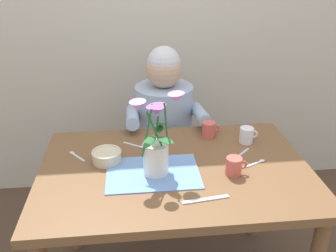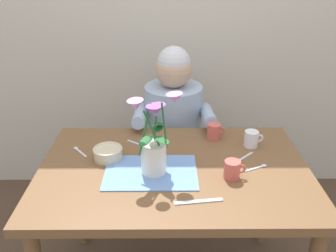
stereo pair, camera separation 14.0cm
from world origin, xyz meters
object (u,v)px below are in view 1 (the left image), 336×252
(ceramic_mug, at_px, (209,129))
(tea_cup, at_px, (234,166))
(seated_person, at_px, (164,138))
(coffee_cup, at_px, (247,135))
(ceramic_bowl, at_px, (107,156))
(dinner_knife, at_px, (206,199))
(flower_vase, at_px, (156,142))

(ceramic_mug, relative_size, tea_cup, 1.00)
(seated_person, xyz_separation_m, coffee_cup, (0.37, -0.42, 0.22))
(ceramic_bowl, distance_m, tea_cup, 0.57)
(seated_person, relative_size, ceramic_bowl, 8.35)
(ceramic_bowl, height_order, dinner_knife, ceramic_bowl)
(ceramic_mug, relative_size, coffee_cup, 1.00)
(seated_person, xyz_separation_m, ceramic_bowl, (-0.31, -0.54, 0.21))
(seated_person, distance_m, tea_cup, 0.77)
(ceramic_bowl, xyz_separation_m, ceramic_mug, (0.51, 0.20, 0.01))
(seated_person, xyz_separation_m, flower_vase, (-0.09, -0.65, 0.33))
(flower_vase, relative_size, ceramic_mug, 3.87)
(ceramic_bowl, bearing_deg, ceramic_mug, 21.14)
(ceramic_bowl, distance_m, coffee_cup, 0.70)
(flower_vase, relative_size, tea_cup, 3.87)
(coffee_cup, bearing_deg, seated_person, 131.46)
(ceramic_bowl, height_order, coffee_cup, coffee_cup)
(seated_person, bearing_deg, dinner_knife, -85.05)
(dinner_knife, relative_size, coffee_cup, 2.04)
(tea_cup, bearing_deg, ceramic_bowl, 163.55)
(flower_vase, distance_m, ceramic_bowl, 0.27)
(tea_cup, bearing_deg, ceramic_mug, 95.37)
(ceramic_mug, bearing_deg, tea_cup, -84.63)
(dinner_knife, bearing_deg, seated_person, 87.63)
(ceramic_mug, distance_m, tea_cup, 0.36)
(ceramic_bowl, relative_size, ceramic_mug, 1.46)
(flower_vase, relative_size, coffee_cup, 3.87)
(ceramic_mug, distance_m, coffee_cup, 0.19)
(dinner_knife, relative_size, ceramic_mug, 2.04)
(ceramic_mug, xyz_separation_m, tea_cup, (0.03, -0.36, 0.00))
(flower_vase, height_order, ceramic_bowl, flower_vase)
(flower_vase, bearing_deg, seated_person, 81.77)
(flower_vase, bearing_deg, ceramic_bowl, 152.51)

